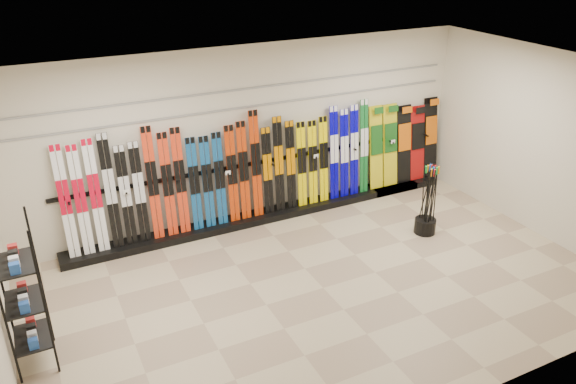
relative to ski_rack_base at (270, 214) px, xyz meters
name	(u,v)px	position (x,y,z in m)	size (l,w,h in m)	color
floor	(323,288)	(-0.22, -2.28, -0.06)	(8.00, 8.00, 0.00)	gray
back_wall	(251,135)	(-0.22, 0.22, 1.44)	(8.00, 8.00, 0.00)	beige
right_wall	(544,145)	(3.78, -2.28, 1.44)	(5.00, 5.00, 0.00)	beige
ceiling	(330,79)	(-0.22, -2.28, 2.94)	(8.00, 8.00, 0.00)	silver
ski_rack_base	(270,214)	(0.00, 0.00, 0.00)	(8.00, 0.40, 0.12)	black
skis	(230,174)	(-0.71, 0.03, 0.90)	(5.36, 0.19, 1.84)	white
snowboards	(404,144)	(2.87, 0.08, 0.82)	(1.57, 0.24, 1.57)	gold
accessory_rack	(23,296)	(-3.97, -2.06, 0.87)	(0.40, 0.60, 1.86)	black
pole_bin	(425,226)	(2.09, -1.64, 0.07)	(0.35, 0.35, 0.25)	black
ski_poles	(429,200)	(2.10, -1.64, 0.55)	(0.24, 0.30, 1.18)	black
slatwall_rail_0	(251,106)	(-0.22, 0.20, 1.94)	(7.60, 0.02, 0.03)	gray
slatwall_rail_1	(251,88)	(-0.22, 0.20, 2.24)	(7.60, 0.02, 0.03)	gray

